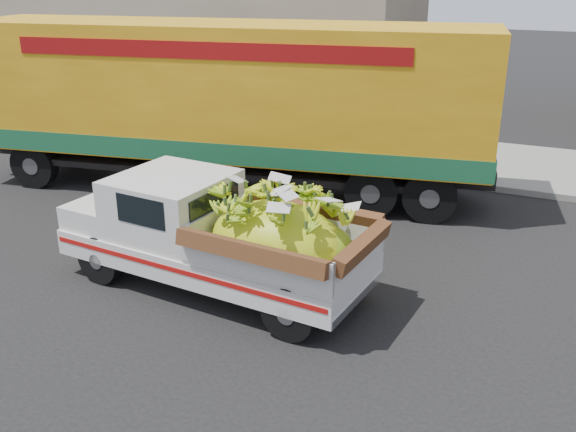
% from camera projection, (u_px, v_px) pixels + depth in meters
% --- Properties ---
extents(ground, '(100.00, 100.00, 0.00)m').
position_uv_depth(ground, '(151.00, 252.00, 11.85)').
color(ground, black).
rests_on(ground, ground).
extents(curb, '(60.00, 0.25, 0.15)m').
position_uv_depth(curb, '(289.00, 161.00, 17.13)').
color(curb, gray).
rests_on(curb, ground).
extents(sidewalk, '(60.00, 4.00, 0.14)m').
position_uv_depth(sidewalk, '(318.00, 143.00, 18.92)').
color(sidewalk, gray).
rests_on(sidewalk, ground).
extents(building_left, '(18.00, 6.00, 5.00)m').
position_uv_depth(building_left, '(190.00, 31.00, 26.11)').
color(building_left, gray).
rests_on(building_left, ground).
extents(pickup_truck, '(5.26, 2.32, 1.79)m').
position_uv_depth(pickup_truck, '(234.00, 237.00, 10.06)').
color(pickup_truck, black).
rests_on(pickup_truck, ground).
extents(semi_trailer, '(12.08, 4.54, 3.80)m').
position_uv_depth(semi_trailer, '(227.00, 100.00, 14.48)').
color(semi_trailer, black).
rests_on(semi_trailer, ground).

